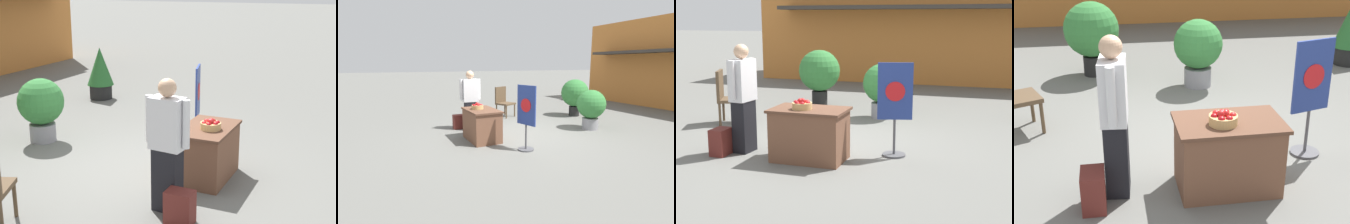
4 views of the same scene
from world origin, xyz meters
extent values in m
plane|color=slate|center=(0.00, 0.00, 0.00)|extent=(120.00, 120.00, 0.00)
cube|color=brown|center=(-0.08, -1.00, 0.38)|extent=(1.06, 0.67, 0.75)
cube|color=brown|center=(-0.08, -1.00, 0.77)|extent=(1.13, 0.72, 0.04)
cylinder|color=tan|center=(-0.16, -1.08, 0.84)|extent=(0.30, 0.30, 0.10)
sphere|color=red|center=(-0.07, -1.08, 0.88)|extent=(0.08, 0.08, 0.08)
sphere|color=red|center=(-0.11, -1.00, 0.88)|extent=(0.08, 0.08, 0.08)
sphere|color=red|center=(-0.22, -1.00, 0.88)|extent=(0.08, 0.08, 0.08)
sphere|color=#A30F14|center=(-0.26, -1.09, 0.88)|extent=(0.08, 0.08, 0.08)
sphere|color=#A30F14|center=(-0.20, -1.17, 0.88)|extent=(0.08, 0.08, 0.08)
sphere|color=#A30F14|center=(-0.13, -1.17, 0.88)|extent=(0.08, 0.08, 0.08)
sphere|color=red|center=(-0.14, -1.08, 0.92)|extent=(0.08, 0.08, 0.08)
sphere|color=red|center=(-0.18, -1.07, 0.92)|extent=(0.08, 0.08, 0.08)
sphere|color=red|center=(-0.19, -1.09, 0.92)|extent=(0.08, 0.08, 0.08)
cube|color=black|center=(-1.25, -0.90, 0.42)|extent=(0.27, 0.36, 0.83)
cube|color=silver|center=(-1.25, -0.90, 1.16)|extent=(0.30, 0.44, 0.65)
sphere|color=tan|center=(-1.25, -0.90, 1.60)|extent=(0.23, 0.23, 0.23)
cylinder|color=silver|center=(-1.23, -0.64, 1.18)|extent=(0.09, 0.09, 0.60)
cylinder|color=silver|center=(-1.27, -1.16, 1.18)|extent=(0.09, 0.09, 0.60)
cube|color=maroon|center=(-1.51, -1.18, 0.21)|extent=(0.24, 0.34, 0.42)
cylinder|color=#4C4C51|center=(1.08, -0.40, 0.01)|extent=(0.36, 0.36, 0.03)
cylinder|color=#4C4C51|center=(1.08, -0.40, 0.31)|extent=(0.04, 0.04, 0.55)
cube|color=navy|center=(1.08, -0.40, 1.02)|extent=(0.52, 0.17, 0.88)
cylinder|color=red|center=(1.09, -0.42, 1.02)|extent=(0.29, 0.08, 0.30)
cylinder|color=brown|center=(-2.39, 1.17, 0.23)|extent=(0.05, 0.05, 0.45)
cylinder|color=brown|center=(-2.21, 0.74, 0.23)|extent=(0.05, 0.05, 0.45)
cylinder|color=brown|center=(-2.82, 0.98, 0.23)|extent=(0.05, 0.05, 0.45)
cylinder|color=brown|center=(-2.64, 0.55, 0.23)|extent=(0.05, 0.05, 0.45)
cube|color=brown|center=(-2.51, 0.86, 0.48)|extent=(0.72, 0.72, 0.06)
cube|color=brown|center=(-2.74, 0.76, 0.80)|extent=(0.27, 0.53, 0.57)
cylinder|color=gray|center=(0.25, 2.31, 0.16)|extent=(0.47, 0.47, 0.33)
sphere|color=#337A38|center=(0.25, 2.31, 0.75)|extent=(0.84, 0.84, 0.84)
cylinder|color=black|center=(-1.54, 3.23, 0.18)|extent=(0.38, 0.38, 0.36)
sphere|color=#337A38|center=(-1.54, 3.23, 0.86)|extent=(1.00, 1.00, 1.00)
camera|label=1|loc=(-6.21, -3.18, 2.82)|focal=50.00mm
camera|label=2|loc=(5.96, -3.30, 1.91)|focal=28.00mm
camera|label=3|loc=(2.51, -7.32, 2.12)|focal=50.00mm
camera|label=4|loc=(-1.29, -5.29, 2.76)|focal=50.00mm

